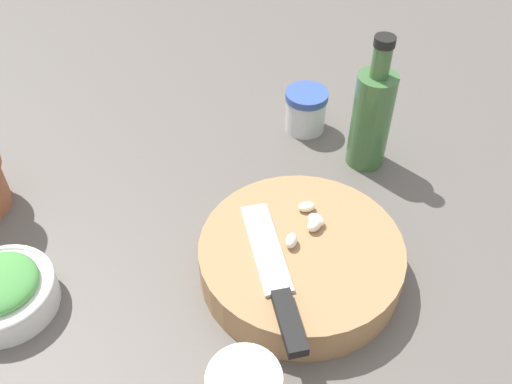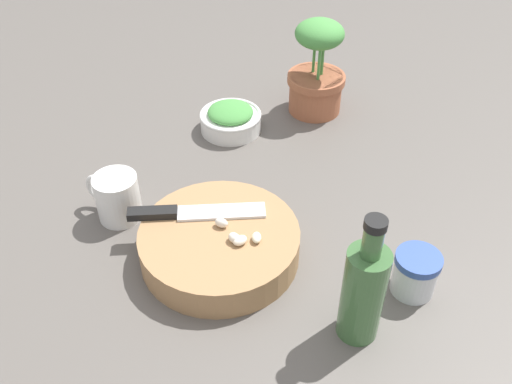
# 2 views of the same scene
# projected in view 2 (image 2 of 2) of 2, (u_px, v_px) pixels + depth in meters

# --- Properties ---
(ground_plane) EXTENTS (5.00, 5.00, 0.00)m
(ground_plane) POSITION_uv_depth(u_px,v_px,m) (259.00, 216.00, 0.98)
(ground_plane) COLOR #56514C
(cutting_board) EXTENTS (0.25, 0.25, 0.05)m
(cutting_board) POSITION_uv_depth(u_px,v_px,m) (220.00, 244.00, 0.89)
(cutting_board) COLOR #9E754C
(cutting_board) RESTS_ON ground_plane
(chef_knife) EXTENTS (0.10, 0.22, 0.01)m
(chef_knife) POSITION_uv_depth(u_px,v_px,m) (188.00, 212.00, 0.91)
(chef_knife) COLOR black
(chef_knife) RESTS_ON cutting_board
(garlic_cloves) EXTENTS (0.07, 0.06, 0.02)m
(garlic_cloves) POSITION_uv_depth(u_px,v_px,m) (237.00, 235.00, 0.86)
(garlic_cloves) COLOR silver
(garlic_cloves) RESTS_ON cutting_board
(herb_bowl) EXTENTS (0.13, 0.13, 0.06)m
(herb_bowl) POSITION_uv_depth(u_px,v_px,m) (231.00, 119.00, 1.17)
(herb_bowl) COLOR silver
(herb_bowl) RESTS_ON ground_plane
(spice_jar) EXTENTS (0.07, 0.07, 0.07)m
(spice_jar) POSITION_uv_depth(u_px,v_px,m) (415.00, 273.00, 0.84)
(spice_jar) COLOR silver
(spice_jar) RESTS_ON ground_plane
(coffee_mug) EXTENTS (0.10, 0.08, 0.08)m
(coffee_mug) POSITION_uv_depth(u_px,v_px,m) (117.00, 197.00, 0.96)
(coffee_mug) COLOR silver
(coffee_mug) RESTS_ON ground_plane
(oil_bottle) EXTENTS (0.06, 0.06, 0.21)m
(oil_bottle) POSITION_uv_depth(u_px,v_px,m) (363.00, 291.00, 0.75)
(oil_bottle) COLOR #3D6638
(oil_bottle) RESTS_ON ground_plane
(potted_herb) EXTENTS (0.12, 0.12, 0.20)m
(potted_herb) POSITION_uv_depth(u_px,v_px,m) (317.00, 74.00, 1.19)
(potted_herb) COLOR #A35B3D
(potted_herb) RESTS_ON ground_plane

